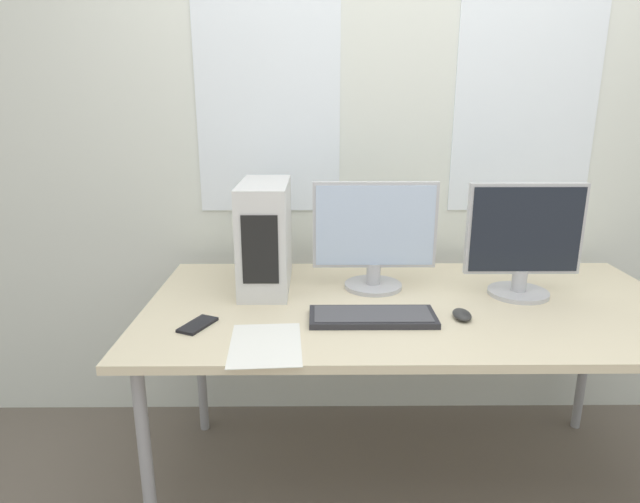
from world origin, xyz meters
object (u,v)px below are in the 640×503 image
(monitor_main, at_px, (375,235))
(keyboard, at_px, (372,317))
(cell_phone, at_px, (198,325))
(pc_tower, at_px, (265,235))
(monitor_right_near, at_px, (524,241))
(mouse, at_px, (462,315))

(monitor_main, xyz_separation_m, keyboard, (-0.03, -0.31, -0.20))
(cell_phone, bearing_deg, pc_tower, 88.81)
(monitor_main, height_order, monitor_right_near, monitor_right_near)
(cell_phone, bearing_deg, keyboard, 29.38)
(monitor_right_near, distance_m, keyboard, 0.64)
(mouse, bearing_deg, cell_phone, -176.31)
(cell_phone, bearing_deg, mouse, 28.25)
(monitor_right_near, bearing_deg, monitor_main, 171.16)
(pc_tower, height_order, monitor_right_near, monitor_right_near)
(mouse, xyz_separation_m, cell_phone, (-0.86, -0.06, -0.01))
(monitor_main, bearing_deg, cell_phone, -149.01)
(pc_tower, bearing_deg, monitor_main, -3.94)
(monitor_main, bearing_deg, pc_tower, 176.06)
(monitor_main, xyz_separation_m, monitor_right_near, (0.53, -0.08, 0.00))
(keyboard, relative_size, cell_phone, 2.71)
(monitor_main, distance_m, mouse, 0.45)
(cell_phone, bearing_deg, monitor_main, 55.56)
(monitor_main, height_order, cell_phone, monitor_main)
(monitor_main, distance_m, keyboard, 0.37)
(keyboard, height_order, mouse, mouse)
(cell_phone, bearing_deg, monitor_right_near, 38.35)
(keyboard, bearing_deg, mouse, 1.54)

